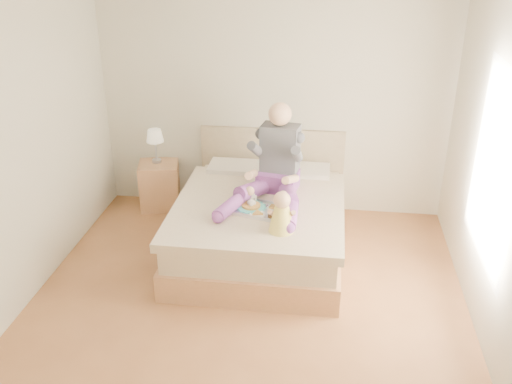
# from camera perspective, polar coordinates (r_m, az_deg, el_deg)

# --- Properties ---
(room) EXTENTS (4.02, 4.22, 2.71)m
(room) POSITION_cam_1_polar(r_m,az_deg,el_deg) (4.55, -0.10, 3.94)
(room) COLOR brown
(room) RESTS_ON ground
(bed) EXTENTS (1.70, 2.18, 1.00)m
(bed) POSITION_cam_1_polar(r_m,az_deg,el_deg) (6.03, 0.54, -2.88)
(bed) COLOR #A8774E
(bed) RESTS_ON ground
(nightstand) EXTENTS (0.54, 0.51, 0.57)m
(nightstand) POSITION_cam_1_polar(r_m,az_deg,el_deg) (7.02, -9.60, 0.68)
(nightstand) COLOR #A8774E
(nightstand) RESTS_ON ground
(lamp) EXTENTS (0.20, 0.20, 0.41)m
(lamp) POSITION_cam_1_polar(r_m,az_deg,el_deg) (6.84, -10.08, 5.37)
(lamp) COLOR silver
(lamp) RESTS_ON nightstand
(adult) EXTENTS (0.81, 1.21, 0.96)m
(adult) POSITION_cam_1_polar(r_m,az_deg,el_deg) (5.82, 1.88, 2.29)
(adult) COLOR #6A3380
(adult) RESTS_ON bed
(tray) EXTENTS (0.55, 0.47, 0.13)m
(tray) POSITION_cam_1_polar(r_m,az_deg,el_deg) (5.59, 0.42, -1.59)
(tray) COLOR silver
(tray) RESTS_ON bed
(baby) EXTENTS (0.26, 0.35, 0.39)m
(baby) POSITION_cam_1_polar(r_m,az_deg,el_deg) (5.18, 2.59, -2.30)
(baby) COLOR #FFE850
(baby) RESTS_ON bed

